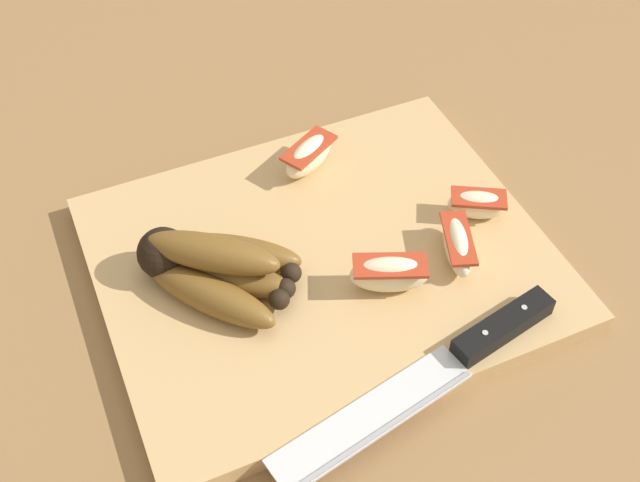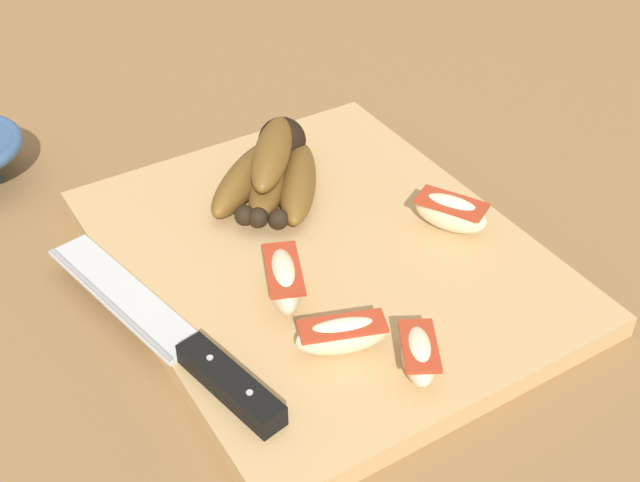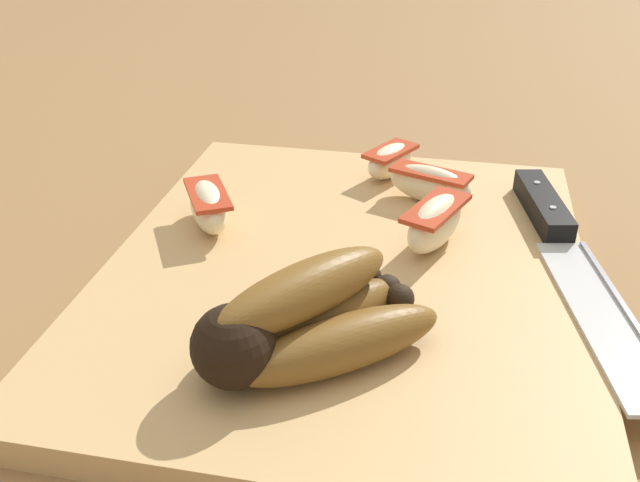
{
  "view_description": "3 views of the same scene",
  "coord_description": "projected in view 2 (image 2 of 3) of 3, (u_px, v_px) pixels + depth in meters",
  "views": [
    {
      "loc": [
        0.17,
        0.45,
        0.57
      ],
      "look_at": [
        -0.01,
        0.02,
        0.05
      ],
      "focal_mm": 44.19,
      "sensor_mm": 36.0,
      "label": 1
    },
    {
      "loc": [
        -0.5,
        0.31,
        0.48
      ],
      "look_at": [
        -0.03,
        0.03,
        0.04
      ],
      "focal_mm": 47.02,
      "sensor_mm": 36.0,
      "label": 2
    },
    {
      "loc": [
        0.41,
        0.08,
        0.28
      ],
      "look_at": [
        0.0,
        0.0,
        0.05
      ],
      "focal_mm": 40.27,
      "sensor_mm": 36.0,
      "label": 3
    }
  ],
  "objects": [
    {
      "name": "ground_plane",
      "position": [
        325.0,
        251.0,
        0.76
      ],
      "size": [
        6.0,
        6.0,
        0.0
      ],
      "primitive_type": "plane",
      "color": "olive"
    },
    {
      "name": "cutting_board",
      "position": [
        322.0,
        258.0,
        0.73
      ],
      "size": [
        0.41,
        0.33,
        0.02
      ],
      "primitive_type": "cube",
      "color": "tan",
      "rests_on": "ground_plane"
    },
    {
      "name": "banana_bunch",
      "position": [
        273.0,
        169.0,
        0.79
      ],
      "size": [
        0.15,
        0.15,
        0.06
      ],
      "color": "black",
      "rests_on": "cutting_board"
    },
    {
      "name": "chefs_knife",
      "position": [
        190.0,
        350.0,
        0.62
      ],
      "size": [
        0.28,
        0.08,
        0.02
      ],
      "color": "silver",
      "rests_on": "cutting_board"
    },
    {
      "name": "apple_wedge_near",
      "position": [
        342.0,
        335.0,
        0.62
      ],
      "size": [
        0.05,
        0.07,
        0.03
      ],
      "color": "beige",
      "rests_on": "cutting_board"
    },
    {
      "name": "apple_wedge_middle",
      "position": [
        419.0,
        354.0,
        0.61
      ],
      "size": [
        0.06,
        0.05,
        0.03
      ],
      "color": "beige",
      "rests_on": "cutting_board"
    },
    {
      "name": "apple_wedge_far",
      "position": [
        284.0,
        280.0,
        0.67
      ],
      "size": [
        0.08,
        0.05,
        0.04
      ],
      "color": "beige",
      "rests_on": "cutting_board"
    },
    {
      "name": "apple_wedge_extra",
      "position": [
        451.0,
        212.0,
        0.74
      ],
      "size": [
        0.07,
        0.06,
        0.03
      ],
      "color": "beige",
      "rests_on": "cutting_board"
    }
  ]
}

